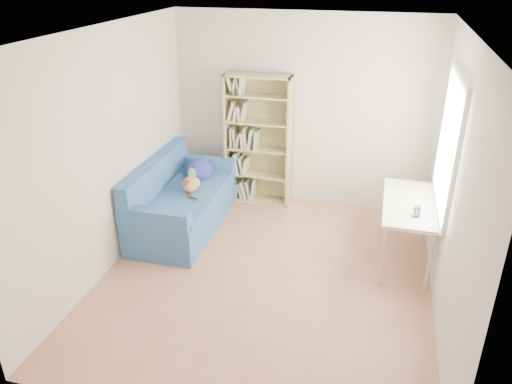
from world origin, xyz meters
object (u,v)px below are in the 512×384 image
at_px(bookshelf, 258,145).
at_px(desk, 409,208).
at_px(sofa, 181,202).
at_px(pen_cup, 417,212).

xyz_separation_m(bookshelf, desk, (2.02, -1.12, -0.16)).
bearing_deg(sofa, pen_cup, -9.99).
relative_size(sofa, bookshelf, 1.01).
bearing_deg(desk, bookshelf, 150.89).
bearing_deg(bookshelf, sofa, -127.89).
relative_size(desk, pen_cup, 8.16).
distance_m(sofa, bookshelf, 1.35).
relative_size(bookshelf, desk, 1.47).
bearing_deg(pen_cup, bookshelf, 145.08).
distance_m(sofa, desk, 2.81).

